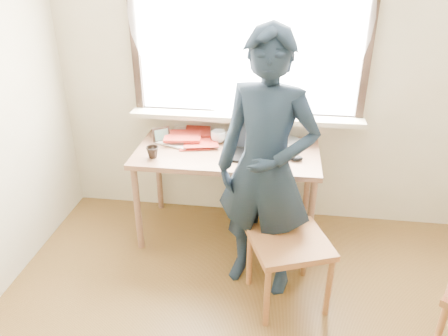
# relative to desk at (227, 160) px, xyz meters

# --- Properties ---
(room_shell) EXTENTS (3.52, 4.02, 2.61)m
(room_shell) POSITION_rel_desk_xyz_m (0.29, -1.43, 0.97)
(room_shell) COLOR beige
(room_shell) RESTS_ON ground
(desk) EXTENTS (1.40, 0.70, 0.75)m
(desk) POSITION_rel_desk_xyz_m (0.00, 0.00, 0.00)
(desk) COLOR #8C6146
(desk) RESTS_ON ground
(laptop) EXTENTS (0.40, 0.34, 0.25)m
(laptop) POSITION_rel_desk_xyz_m (0.19, -0.03, 0.14)
(laptop) COLOR black
(laptop) RESTS_ON desk
(mug_white) EXTENTS (0.15, 0.15, 0.09)m
(mug_white) POSITION_rel_desk_xyz_m (-0.09, 0.15, 0.12)
(mug_white) COLOR white
(mug_white) RESTS_ON desk
(mug_dark) EXTENTS (0.10, 0.10, 0.09)m
(mug_dark) POSITION_rel_desk_xyz_m (-0.53, -0.19, 0.12)
(mug_dark) COLOR black
(mug_dark) RESTS_ON desk
(mouse) EXTENTS (0.10, 0.07, 0.04)m
(mouse) POSITION_rel_desk_xyz_m (0.52, -0.10, 0.10)
(mouse) COLOR black
(mouse) RESTS_ON desk
(desk_clutter) EXTENTS (0.66, 0.48, 0.06)m
(desk_clutter) POSITION_rel_desk_xyz_m (-0.32, 0.16, 0.11)
(desk_clutter) COLOR #2F3999
(desk_clutter) RESTS_ON desk
(book_a) EXTENTS (0.21, 0.28, 0.03)m
(book_a) POSITION_rel_desk_xyz_m (-0.44, 0.21, 0.09)
(book_a) COLOR white
(book_a) RESTS_ON desk
(book_b) EXTENTS (0.27, 0.28, 0.02)m
(book_b) POSITION_rel_desk_xyz_m (0.38, 0.28, 0.09)
(book_b) COLOR white
(book_b) RESTS_ON desk
(picture_frame) EXTENTS (0.12, 0.09, 0.11)m
(picture_frame) POSITION_rel_desk_xyz_m (-0.54, 0.10, 0.13)
(picture_frame) COLOR black
(picture_frame) RESTS_ON desk
(work_chair) EXTENTS (0.60, 0.59, 0.48)m
(work_chair) POSITION_rel_desk_xyz_m (0.50, -0.71, -0.26)
(work_chair) COLOR brown
(work_chair) RESTS_ON ground
(person) EXTENTS (0.74, 0.58, 1.77)m
(person) POSITION_rel_desk_xyz_m (0.32, -0.54, 0.22)
(person) COLOR black
(person) RESTS_ON ground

